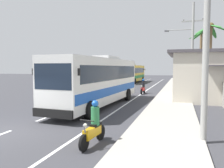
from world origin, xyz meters
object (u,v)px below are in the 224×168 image
(utility_pole_mid, at_px, (191,47))
(palm_fourth, at_px, (201,49))
(motorcycle_beside_bus, at_px, (143,88))
(motorcycle_trailing, at_px, (94,127))
(utility_pole_nearest, at_px, (207,19))
(palm_third, at_px, (201,60))
(pedestrian_near_kerb, at_px, (175,84))
(coach_bus_far_lane, at_px, (132,73))
(palm_farthest, at_px, (186,61))
(coach_bus_foreground, at_px, (100,80))
(palm_nearest, at_px, (210,46))
(palm_second, at_px, (206,59))

(utility_pole_mid, distance_m, palm_fourth, 6.57)
(motorcycle_beside_bus, bearing_deg, motorcycle_trailing, -87.00)
(motorcycle_beside_bus, bearing_deg, utility_pole_nearest, -72.63)
(palm_third, xyz_separation_m, palm_fourth, (-0.69, -7.40, 1.25))
(pedestrian_near_kerb, xyz_separation_m, palm_fourth, (3.07, 3.18, 4.35))
(utility_pole_mid, bearing_deg, utility_pole_nearest, -90.43)
(utility_pole_mid, bearing_deg, palm_third, 81.23)
(motorcycle_trailing, bearing_deg, coach_bus_far_lane, 99.61)
(palm_farthest, bearing_deg, pedestrian_near_kerb, -95.69)
(motorcycle_trailing, relative_size, pedestrian_near_kerb, 1.24)
(coach_bus_foreground, bearing_deg, utility_pole_nearest, -44.62)
(utility_pole_nearest, relative_size, palm_fourth, 1.18)
(pedestrian_near_kerb, height_order, palm_fourth, palm_fourth)
(coach_bus_far_lane, relative_size, palm_nearest, 1.74)
(palm_farthest, bearing_deg, palm_fourth, -83.94)
(coach_bus_foreground, relative_size, pedestrian_near_kerb, 7.68)
(pedestrian_near_kerb, xyz_separation_m, palm_second, (4.02, 6.29, 3.11))
(pedestrian_near_kerb, relative_size, palm_second, 0.27)
(coach_bus_far_lane, bearing_deg, palm_third, -20.52)
(utility_pole_nearest, bearing_deg, pedestrian_near_kerb, 94.80)
(coach_bus_far_lane, xyz_separation_m, palm_second, (12.35, -8.82, 2.17))
(motorcycle_beside_bus, distance_m, utility_pole_mid, 6.63)
(pedestrian_near_kerb, bearing_deg, palm_farthest, -40.79)
(coach_bus_far_lane, xyz_separation_m, palm_nearest, (11.53, -20.23, 3.03))
(palm_fourth, bearing_deg, pedestrian_near_kerb, -133.98)
(coach_bus_far_lane, bearing_deg, motorcycle_beside_bus, -74.28)
(pedestrian_near_kerb, distance_m, utility_pole_mid, 5.42)
(motorcycle_beside_bus, relative_size, palm_nearest, 0.28)
(motorcycle_beside_bus, height_order, utility_pole_mid, utility_pole_mid)
(utility_pole_mid, relative_size, palm_third, 1.60)
(palm_third, bearing_deg, utility_pole_nearest, -94.45)
(motorcycle_trailing, xyz_separation_m, utility_pole_mid, (4.09, 16.37, 4.33))
(coach_bus_far_lane, bearing_deg, utility_pole_nearest, -73.51)
(palm_fourth, relative_size, palm_farthest, 1.31)
(palm_nearest, bearing_deg, motorcycle_trailing, -111.33)
(palm_third, bearing_deg, palm_farthest, 109.42)
(palm_farthest, bearing_deg, palm_nearest, -85.93)
(motorcycle_beside_bus, bearing_deg, coach_bus_far_lane, 105.72)
(motorcycle_trailing, bearing_deg, motorcycle_beside_bus, 93.00)
(utility_pole_mid, xyz_separation_m, palm_fourth, (1.44, 6.40, 0.32))
(motorcycle_beside_bus, distance_m, palm_nearest, 8.20)
(coach_bus_far_lane, height_order, motorcycle_trailing, coach_bus_far_lane)
(utility_pole_mid, bearing_deg, palm_farthest, 89.96)
(coach_bus_far_lane, height_order, motorcycle_beside_bus, coach_bus_far_lane)
(motorcycle_trailing, xyz_separation_m, palm_second, (6.48, 25.88, 3.40))
(coach_bus_far_lane, bearing_deg, coach_bus_foreground, -83.32)
(palm_nearest, xyz_separation_m, palm_fourth, (-0.12, 8.30, 0.40))
(coach_bus_foreground, xyz_separation_m, palm_nearest, (8.41, 6.41, 2.92))
(palm_second, height_order, palm_farthest, palm_farthest)
(coach_bus_foreground, distance_m, motorcycle_beside_bus, 9.22)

